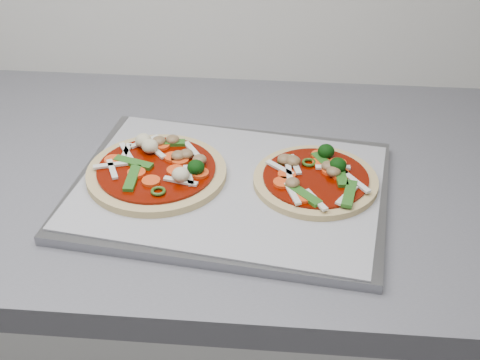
{
  "coord_description": "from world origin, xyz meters",
  "views": [
    {
      "loc": [
        0.03,
        0.49,
        1.44
      ],
      "look_at": [
        -0.04,
        1.23,
        0.93
      ],
      "focal_mm": 50.0,
      "sensor_mm": 36.0,
      "label": 1
    }
  ],
  "objects": [
    {
      "name": "parchment",
      "position": [
        -0.05,
        1.24,
        0.91
      ],
      "size": [
        0.45,
        0.35,
        0.0
      ],
      "primitive_type": "cube",
      "rotation": [
        0.0,
        0.0,
        -0.15
      ],
      "color": "#9F9FA5",
      "rests_on": "baking_tray"
    },
    {
      "name": "countertop",
      "position": [
        0.0,
        1.3,
        0.88
      ],
      "size": [
        3.6,
        0.6,
        0.04
      ],
      "primitive_type": "cube",
      "color": "slate",
      "rests_on": "base_cabinet"
    },
    {
      "name": "pizza_left",
      "position": [
        -0.15,
        1.25,
        0.93
      ],
      "size": [
        0.26,
        0.26,
        0.03
      ],
      "rotation": [
        0.0,
        0.0,
        -0.48
      ],
      "color": "tan",
      "rests_on": "parchment"
    },
    {
      "name": "pizza_right",
      "position": [
        0.07,
        1.26,
        0.92
      ],
      "size": [
        0.21,
        0.21,
        0.03
      ],
      "rotation": [
        0.0,
        0.0,
        -0.27
      ],
      "color": "tan",
      "rests_on": "parchment"
    },
    {
      "name": "baking_tray",
      "position": [
        -0.05,
        1.24,
        0.91
      ],
      "size": [
        0.46,
        0.36,
        0.01
      ],
      "primitive_type": "cube",
      "rotation": [
        0.0,
        0.0,
        -0.12
      ],
      "color": "gray",
      "rests_on": "countertop"
    }
  ]
}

